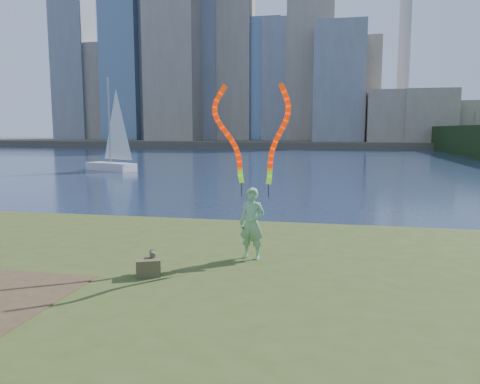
# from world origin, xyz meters

# --- Properties ---
(ground) EXTENTS (320.00, 320.00, 0.00)m
(ground) POSITION_xyz_m (0.00, 0.00, 0.00)
(ground) COLOR #1A2842
(ground) RESTS_ON ground
(grassy_knoll) EXTENTS (20.00, 18.00, 0.80)m
(grassy_knoll) POSITION_xyz_m (0.00, -2.30, 0.34)
(grassy_knoll) COLOR #3B4C1B
(grassy_knoll) RESTS_ON ground
(far_shore) EXTENTS (320.00, 40.00, 1.20)m
(far_shore) POSITION_xyz_m (0.00, 95.00, 0.60)
(far_shore) COLOR #464133
(far_shore) RESTS_ON ground
(woman_with_ribbons) EXTENTS (1.96, 0.53, 3.88)m
(woman_with_ribbons) POSITION_xyz_m (1.94, 0.11, 2.24)
(woman_with_ribbons) COLOR #137919
(woman_with_ribbons) RESTS_ON grassy_knoll
(canvas_bag) EXTENTS (0.52, 0.58, 0.42)m
(canvas_bag) POSITION_xyz_m (0.27, -1.44, 0.97)
(canvas_bag) COLOR #4C4929
(canvas_bag) RESTS_ON grassy_knoll
(sailboat) EXTENTS (5.08, 3.41, 7.84)m
(sailboat) POSITION_xyz_m (-14.95, 27.52, 1.35)
(sailboat) COLOR silver
(sailboat) RESTS_ON ground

